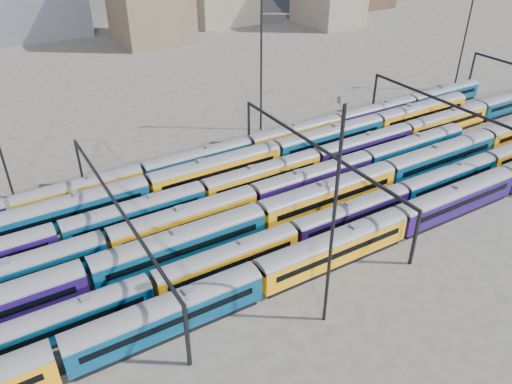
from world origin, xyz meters
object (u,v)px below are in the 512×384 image
rake_0 (455,197)px  rake_1 (294,233)px  rake_2 (181,242)px  mast_2 (334,213)px

rake_0 → rake_1: bearing=168.4°
rake_0 → rake_1: rake_0 is taller
rake_2 → rake_0: bearing=-14.9°
rake_1 → mast_2: size_ratio=4.45×
rake_0 → rake_2: bearing=165.1°
rake_0 → mast_2: (-28.42, -7.00, 11.16)m
rake_0 → rake_2: 38.93m
rake_0 → mast_2: size_ratio=5.93×
mast_2 → rake_2: bearing=118.4°
rake_2 → mast_2: bearing=-61.6°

